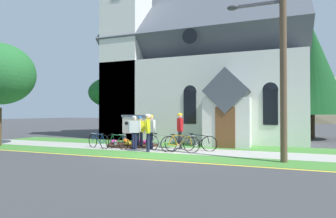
# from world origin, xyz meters

# --- Properties ---
(ground) EXTENTS (140.00, 140.00, 0.00)m
(ground) POSITION_xyz_m (0.00, 4.00, 0.00)
(ground) COLOR #3D3D3F
(sidewalk_slab) EXTENTS (32.00, 2.04, 0.01)m
(sidewalk_slab) POSITION_xyz_m (-0.08, 1.64, 0.01)
(sidewalk_slab) COLOR #A8A59E
(sidewalk_slab) RESTS_ON ground
(grass_verge) EXTENTS (32.00, 1.64, 0.01)m
(grass_verge) POSITION_xyz_m (-0.08, -0.20, 0.00)
(grass_verge) COLOR #427F33
(grass_verge) RESTS_ON ground
(church_lawn) EXTENTS (24.00, 2.24, 0.01)m
(church_lawn) POSITION_xyz_m (-0.08, 3.78, 0.00)
(church_lawn) COLOR #427F33
(church_lawn) RESTS_ON ground
(curb_paint_stripe) EXTENTS (28.00, 0.16, 0.01)m
(curb_paint_stripe) POSITION_xyz_m (-0.08, -1.17, 0.00)
(curb_paint_stripe) COLOR yellow
(curb_paint_stripe) RESTS_ON ground
(church_building) EXTENTS (13.32, 11.47, 13.66)m
(church_building) POSITION_xyz_m (-0.42, 9.42, 4.88)
(church_building) COLOR silver
(church_building) RESTS_ON ground
(church_sign) EXTENTS (1.90, 0.21, 1.68)m
(church_sign) POSITION_xyz_m (-2.69, 3.02, 1.10)
(church_sign) COLOR slate
(church_sign) RESTS_ON ground
(flower_bed) EXTENTS (2.75, 2.75, 0.34)m
(flower_bed) POSITION_xyz_m (-2.70, 2.60, 0.08)
(flower_bed) COLOR #382319
(flower_bed) RESTS_ON ground
(bicycle_red) EXTENTS (1.80, 0.28, 0.84)m
(bicycle_red) POSITION_xyz_m (-0.49, 1.34, 0.38)
(bicycle_red) COLOR black
(bicycle_red) RESTS_ON ground
(bicycle_blue) EXTENTS (1.64, 0.59, 0.77)m
(bicycle_blue) POSITION_xyz_m (-2.76, 1.02, 0.37)
(bicycle_blue) COLOR black
(bicycle_blue) RESTS_ON ground
(bicycle_orange) EXTENTS (1.78, 0.21, 0.85)m
(bicycle_orange) POSITION_xyz_m (1.18, 1.80, 0.39)
(bicycle_orange) COLOR black
(bicycle_orange) RESTS_ON ground
(bicycle_white) EXTENTS (1.62, 0.61, 0.79)m
(bicycle_white) POSITION_xyz_m (-3.82, 1.04, 0.37)
(bicycle_white) COLOR black
(bicycle_white) RESTS_ON ground
(bicycle_black) EXTENTS (1.76, 0.47, 0.86)m
(bicycle_black) POSITION_xyz_m (0.52, 1.05, 0.39)
(bicycle_black) COLOR black
(bicycle_black) RESTS_ON ground
(cyclist_in_red_jersey) EXTENTS (0.59, 0.44, 1.62)m
(cyclist_in_red_jersey) POSITION_xyz_m (-1.90, 1.85, 0.94)
(cyclist_in_red_jersey) COLOR #191E38
(cyclist_in_red_jersey) RESTS_ON ground
(cyclist_in_green_jersey) EXTENTS (0.43, 0.71, 1.79)m
(cyclist_in_green_jersey) POSITION_xyz_m (0.17, 2.18, 1.07)
(cyclist_in_green_jersey) COLOR #2D2D33
(cyclist_in_green_jersey) RESTS_ON ground
(cyclist_in_yellow_jersey) EXTENTS (0.38, 0.82, 1.75)m
(cyclist_in_yellow_jersey) POSITION_xyz_m (-0.92, 0.75, 1.04)
(cyclist_in_yellow_jersey) COLOR #191E38
(cyclist_in_yellow_jersey) RESTS_ON ground
(cyclist_in_white_jersey) EXTENTS (0.53, 0.56, 1.70)m
(cyclist_in_white_jersey) POSITION_xyz_m (-1.19, 1.67, 1.00)
(cyclist_in_white_jersey) COLOR #191E38
(cyclist_in_white_jersey) RESTS_ON ground
(cyclist_in_blue_jersey) EXTENTS (0.65, 0.32, 1.65)m
(cyclist_in_blue_jersey) POSITION_xyz_m (-1.95, 1.37, 0.96)
(cyclist_in_blue_jersey) COLOR #191E38
(cyclist_in_blue_jersey) RESTS_ON ground
(utility_pole) EXTENTS (3.12, 0.28, 8.29)m
(utility_pole) POSITION_xyz_m (4.70, 0.06, 4.60)
(utility_pole) COLOR brown
(utility_pole) RESTS_ON ground
(roadside_conifer) EXTENTS (4.39, 4.39, 7.87)m
(roadside_conifer) POSITION_xyz_m (7.19, 10.27, 4.77)
(roadside_conifer) COLOR #3D2D1E
(roadside_conifer) RESTS_ON ground
(yard_deciduous_tree) EXTENTS (4.49, 4.49, 4.58)m
(yard_deciduous_tree) POSITION_xyz_m (-6.28, 7.17, 3.32)
(yard_deciduous_tree) COLOR #3D2D1E
(yard_deciduous_tree) RESTS_ON ground
(verge_sapling) EXTENTS (3.65, 3.65, 5.60)m
(verge_sapling) POSITION_xyz_m (-9.43, -0.07, 3.92)
(verge_sapling) COLOR #4C3823
(verge_sapling) RESTS_ON ground
(distant_hill) EXTENTS (78.63, 38.82, 21.07)m
(distant_hill) POSITION_xyz_m (2.40, 58.48, 0.00)
(distant_hill) COLOR #847A5B
(distant_hill) RESTS_ON ground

